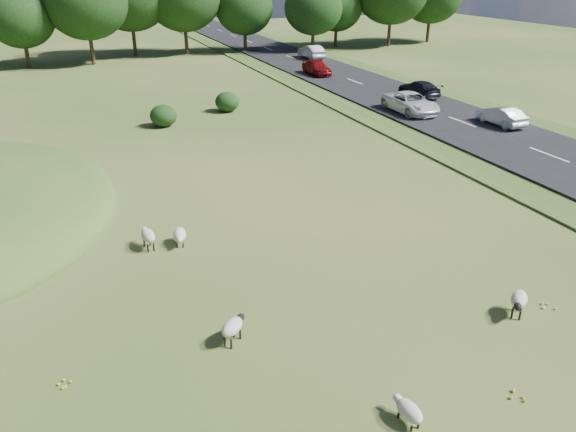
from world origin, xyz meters
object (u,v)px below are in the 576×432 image
object	(u,v)px
car_4	(501,116)
sheep_0	(408,410)
sheep_4	(519,300)
car_3	(419,88)
sheep_2	(148,235)
sheep_1	(233,327)
car_1	(311,52)
sheep_3	(179,235)
car_2	(411,103)
car_0	(317,67)

from	to	relation	value
car_4	sheep_0	bearing A→B (deg)	45.04
sheep_4	car_3	xyz separation A→B (m)	(15.11, 28.20, 0.31)
sheep_2	sheep_1	bearing A→B (deg)	-175.01
sheep_1	car_4	distance (m)	29.02
sheep_4	car_1	world-z (taller)	car_1
sheep_3	car_1	distance (m)	47.94
car_4	sheep_1	bearing A→B (deg)	34.07
sheep_3	car_3	bearing A→B (deg)	139.70
car_2	sheep_2	bearing A→B (deg)	-146.09
sheep_1	car_4	bearing A→B (deg)	-7.96
sheep_4	sheep_2	bearing A→B (deg)	-84.08
car_0	car_1	xyz separation A→B (m)	(3.80, 9.87, 0.02)
car_3	car_4	distance (m)	9.89
sheep_3	car_0	size ratio (longest dim) A/B	0.29
sheep_4	car_0	world-z (taller)	car_0
sheep_0	sheep_1	distance (m)	5.65
sheep_1	car_0	size ratio (longest dim) A/B	0.24
car_0	car_1	world-z (taller)	car_1
car_2	car_1	bearing A→B (deg)	81.90
sheep_0	car_4	bearing A→B (deg)	-51.37
car_2	car_3	size ratio (longest dim) A/B	1.18
sheep_0	sheep_2	xyz separation A→B (m)	(-4.46, 11.82, 0.20)
sheep_2	sheep_0	bearing A→B (deg)	-165.34
sheep_1	car_3	xyz separation A→B (m)	(24.04, 26.15, 0.34)
sheep_2	sheep_3	distance (m)	1.24
sheep_2	car_0	size ratio (longest dim) A/B	0.27
sheep_1	car_0	distance (m)	43.48
sheep_2	car_1	world-z (taller)	car_1
sheep_1	car_2	xyz separation A→B (m)	(20.24, 21.63, 0.42)
car_1	car_3	distance (m)	22.20
sheep_1	car_3	distance (m)	35.52
sheep_4	sheep_1	bearing A→B (deg)	-55.44
car_0	car_3	world-z (taller)	car_0
sheep_1	sheep_2	world-z (taller)	sheep_2
sheep_0	car_0	world-z (taller)	car_0
sheep_1	car_4	xyz separation A→B (m)	(24.04, 16.26, 0.33)
sheep_3	car_2	distance (m)	25.13
sheep_3	car_3	size ratio (longest dim) A/B	0.28
sheep_2	car_3	xyz separation A→B (m)	(25.42, 19.05, 0.31)
sheep_1	sheep_2	distance (m)	7.23
sheep_0	sheep_1	xyz separation A→B (m)	(-3.08, 4.73, 0.17)
car_0	car_3	xyz separation A→B (m)	(3.80, -12.33, -0.09)
sheep_0	car_4	world-z (taller)	car_4
sheep_4	car_2	world-z (taller)	car_2
car_1	car_2	bearing A→B (deg)	81.90
car_1	sheep_2	bearing A→B (deg)	58.36
sheep_0	sheep_2	world-z (taller)	sheep_2
sheep_1	car_1	distance (m)	53.99
sheep_3	car_4	distance (m)	25.92
sheep_2	sheep_3	size ratio (longest dim) A/B	0.94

